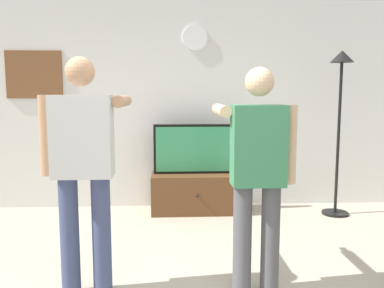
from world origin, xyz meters
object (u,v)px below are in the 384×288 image
floor_lamp (340,99)px  person_standing_nearer_lamp (84,162)px  tv_stand (196,193)px  wall_clock (195,38)px  television (196,149)px  framed_picture (34,75)px  person_standing_nearer_couch (257,169)px

floor_lamp → person_standing_nearer_lamp: bearing=-145.4°
tv_stand → floor_lamp: bearing=-6.8°
wall_clock → floor_lamp: 1.96m
floor_lamp → tv_stand: bearing=173.2°
floor_lamp → person_standing_nearer_lamp: floor_lamp is taller
television → floor_lamp: (1.73, -0.25, 0.63)m
wall_clock → framed_picture: 2.11m
tv_stand → person_standing_nearer_lamp: bearing=-114.9°
person_standing_nearer_lamp → framed_picture: bearing=115.1°
television → person_standing_nearer_lamp: bearing=-114.4°
tv_stand → person_standing_nearer_couch: bearing=-81.3°
wall_clock → person_standing_nearer_couch: (0.32, -2.38, -1.26)m
wall_clock → person_standing_nearer_lamp: size_ratio=0.18×
tv_stand → person_standing_nearer_lamp: 2.39m
television → floor_lamp: size_ratio=0.53×
television → person_standing_nearer_lamp: person_standing_nearer_lamp is taller
wall_clock → person_standing_nearer_couch: size_ratio=0.19×
wall_clock → floor_lamp: size_ratio=0.16×
television → person_standing_nearer_lamp: 2.32m
wall_clock → television: bearing=-90.0°
floor_lamp → person_standing_nearer_couch: bearing=-126.7°
framed_picture → person_standing_nearer_couch: size_ratio=0.42×
person_standing_nearer_lamp → person_standing_nearer_couch: 1.28m
tv_stand → television: television is taller
framed_picture → person_standing_nearer_couch: (2.37, -2.39, -0.79)m
wall_clock → framed_picture: (-2.05, 0.00, -0.47)m
floor_lamp → person_standing_nearer_couch: floor_lamp is taller
television → person_standing_nearer_couch: (0.32, -2.14, 0.15)m
television → wall_clock: bearing=90.0°
wall_clock → framed_picture: size_ratio=0.46×
television → person_standing_nearer_lamp: size_ratio=0.61×
television → framed_picture: 2.27m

